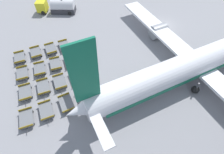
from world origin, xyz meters
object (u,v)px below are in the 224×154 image
baggage_dolly_row_near_col_c (25,92)px  baggage_dolly_row_mid_a_col_b (40,69)px  baggage_dolly_row_mid_a_col_a (36,52)px  baggage_dolly_row_mid_a_col_c (43,87)px  baggage_dolly_row_mid_b_col_c (60,82)px  baggage_dolly_row_near_col_b (22,73)px  baggage_dolly_row_mid_b_col_b (55,64)px  airplane (205,60)px  baggage_dolly_row_mid_a_col_d (46,111)px  baggage_dolly_row_mid_b_col_a (51,49)px  baggage_dolly_row_far_col_a (64,46)px  baggage_dolly_row_near_col_a (20,58)px  baggage_dolly_row_far_col_b (70,61)px  baggage_dolly_row_far_col_d (84,97)px  baggage_dolly_row_near_col_d (26,118)px  baggage_dolly_row_far_col_c (76,77)px  baggage_dolly_row_mid_b_col_d (66,103)px  fuel_tanker_primary (59,7)px

baggage_dolly_row_near_col_c → baggage_dolly_row_mid_a_col_b: same height
baggage_dolly_row_mid_a_col_a → baggage_dolly_row_mid_a_col_c: size_ratio=0.99×
baggage_dolly_row_mid_a_col_b → baggage_dolly_row_mid_b_col_c: bearing=22.6°
baggage_dolly_row_mid_a_col_b → baggage_dolly_row_mid_b_col_c: 4.82m
baggage_dolly_row_near_col_b → baggage_dolly_row_mid_b_col_b: bearing=81.1°
airplane → baggage_dolly_row_mid_a_col_d: airplane is taller
baggage_dolly_row_near_col_c → baggage_dolly_row_mid_b_col_a: same height
baggage_dolly_row_mid_b_col_a → baggage_dolly_row_far_col_a: bearing=79.3°
baggage_dolly_row_near_col_a → baggage_dolly_row_near_col_c: (8.21, -1.12, 0.00)m
baggage_dolly_row_mid_a_col_a → baggage_dolly_row_far_col_b: 6.99m
airplane → baggage_dolly_row_near_col_a: airplane is taller
baggage_dolly_row_mid_b_col_c → baggage_dolly_row_far_col_a: (-7.90, 3.97, 0.00)m
baggage_dolly_row_mid_a_col_c → baggage_dolly_row_far_col_d: size_ratio=1.01×
baggage_dolly_row_mid_a_col_c → baggage_dolly_row_mid_a_col_d: size_ratio=1.00×
baggage_dolly_row_mid_a_col_d → baggage_dolly_row_far_col_d: (0.88, 5.50, 0.00)m
baggage_dolly_row_mid_b_col_c → baggage_dolly_row_far_col_d: 5.10m
baggage_dolly_row_mid_a_col_b → baggage_dolly_row_mid_b_col_a: same height
baggage_dolly_row_near_col_d → baggage_dolly_row_mid_a_col_d: (0.26, 2.69, 0.00)m
baggage_dolly_row_near_col_a → baggage_dolly_row_far_col_c: 11.63m
baggage_dolly_row_mid_b_col_a → baggage_dolly_row_mid_b_col_b: (4.24, -0.62, 0.00)m
baggage_dolly_row_near_col_c → baggage_dolly_row_mid_b_col_c: size_ratio=1.00×
baggage_dolly_row_near_col_c → baggage_dolly_row_mid_b_col_b: bearing=118.6°
baggage_dolly_row_near_col_a → baggage_dolly_row_near_col_b: bearing=-7.5°
baggage_dolly_row_mid_a_col_a → baggage_dolly_row_near_col_d: bearing=-21.7°
baggage_dolly_row_near_col_a → baggage_dolly_row_mid_b_col_a: (0.70, 5.50, 0.00)m
baggage_dolly_row_far_col_c → baggage_dolly_row_far_col_d: size_ratio=1.00×
baggage_dolly_row_mid_a_col_d → baggage_dolly_row_near_col_c: bearing=-160.0°
baggage_dolly_row_mid_b_col_a → baggage_dolly_row_far_col_d: same height
baggage_dolly_row_far_col_b → baggage_dolly_row_far_col_c: size_ratio=1.01×
baggage_dolly_row_mid_b_col_a → baggage_dolly_row_near_col_a: bearing=-97.3°
airplane → baggage_dolly_row_mid_b_col_c: (-9.97, -20.74, -2.46)m
baggage_dolly_row_mid_b_col_b → baggage_dolly_row_far_col_b: (0.58, 2.47, 0.00)m
baggage_dolly_row_mid_b_col_a → baggage_dolly_row_far_col_d: size_ratio=1.00×
airplane → baggage_dolly_row_mid_b_col_d: bearing=-105.1°
baggage_dolly_row_mid_a_col_a → baggage_dolly_row_far_col_c: size_ratio=1.00×
airplane → fuel_tanker_primary: bearing=-157.4°
baggage_dolly_row_near_col_d → baggage_dolly_row_mid_b_col_b: bearing=137.7°
fuel_tanker_primary → baggage_dolly_row_near_col_c: size_ratio=2.39×
baggage_dolly_row_mid_b_col_a → baggage_dolly_row_mid_b_col_b: 4.28m
fuel_tanker_primary → baggage_dolly_row_near_col_a: (11.62, -12.02, -0.86)m
baggage_dolly_row_mid_a_col_a → baggage_dolly_row_far_col_c: same height
baggage_dolly_row_mid_a_col_d → baggage_dolly_row_mid_b_col_a: size_ratio=1.00×
baggage_dolly_row_near_col_c → baggage_dolly_row_mid_a_col_d: bearing=20.0°
baggage_dolly_row_mid_b_col_b → baggage_dolly_row_far_col_c: bearing=21.7°
baggage_dolly_row_far_col_d → baggage_dolly_row_near_col_c: bearing=-127.6°
baggage_dolly_row_mid_b_col_b → baggage_dolly_row_near_col_c: bearing=-61.4°
baggage_dolly_row_far_col_d → baggage_dolly_row_near_col_d: bearing=-97.9°
baggage_dolly_row_near_col_d → baggage_dolly_row_mid_a_col_d: bearing=84.6°
baggage_dolly_row_mid_b_col_c → baggage_dolly_row_far_col_c: size_ratio=1.00×
baggage_dolly_row_mid_b_col_c → baggage_dolly_row_far_col_c: same height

